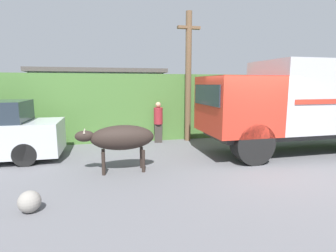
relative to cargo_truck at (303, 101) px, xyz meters
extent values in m
plane|color=slate|center=(-2.30, -1.10, -1.72)|extent=(60.00, 60.00, 0.00)
cube|color=#4C7A38|center=(-2.30, 5.86, -0.38)|extent=(32.00, 5.94, 2.68)
cube|color=#99ADB7|center=(-6.55, 4.31, -0.35)|extent=(5.03, 2.40, 2.74)
cube|color=#4C4742|center=(-6.55, 4.31, 1.10)|extent=(5.33, 2.70, 0.16)
cube|color=#2D2D2D|center=(-0.14, 0.04, -1.03)|extent=(5.97, 1.80, 0.18)
cube|color=red|center=(-2.41, 0.04, -0.07)|extent=(1.95, 2.25, 1.75)
cube|color=#232D38|center=(-3.40, 0.04, 0.24)|extent=(0.04, 1.92, 0.61)
cube|color=#BCBCC1|center=(0.84, 0.04, 0.18)|extent=(4.54, 2.25, 2.24)
cylinder|color=black|center=(-2.31, -0.84, -1.12)|extent=(1.19, 0.50, 1.19)
ellipsoid|color=#2D231E|center=(-5.97, -0.65, -0.81)|extent=(1.64, 0.65, 0.65)
ellipsoid|color=#2D231E|center=(-6.91, -0.65, -0.72)|extent=(0.48, 0.28, 0.28)
cone|color=#B7AD93|center=(-6.91, -0.76, -0.58)|extent=(0.06, 0.06, 0.11)
cone|color=#B7AD93|center=(-6.91, -0.54, -0.58)|extent=(0.06, 0.06, 0.11)
cylinder|color=#2D231E|center=(-6.48, -0.83, -1.42)|extent=(0.09, 0.09, 0.59)
cylinder|color=#2D231E|center=(-6.48, -0.47, -1.42)|extent=(0.09, 0.09, 0.59)
cylinder|color=#2D231E|center=(-5.47, -0.83, -1.42)|extent=(0.09, 0.09, 0.59)
cylinder|color=#2D231E|center=(-5.47, -0.47, -1.42)|extent=(0.09, 0.09, 0.59)
cylinder|color=black|center=(-8.62, 0.50, -1.39)|extent=(0.66, 0.28, 0.66)
cube|color=#38332D|center=(-4.38, 2.54, -1.35)|extent=(0.32, 0.23, 0.74)
cylinder|color=maroon|center=(-4.38, 2.54, -0.66)|extent=(0.39, 0.39, 0.64)
sphere|color=tan|center=(-4.38, 2.54, -0.23)|extent=(0.21, 0.21, 0.21)
cylinder|color=brown|center=(-3.13, 2.66, 0.80)|extent=(0.24, 0.24, 5.03)
cube|color=brown|center=(-3.13, 2.66, 2.71)|extent=(0.90, 0.19, 0.10)
sphere|color=gray|center=(-7.77, -2.51, -1.52)|extent=(0.40, 0.40, 0.40)
camera|label=1|loc=(-6.40, -7.39, 0.57)|focal=28.00mm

